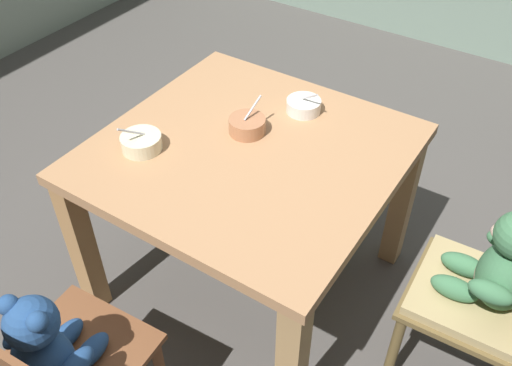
{
  "coord_description": "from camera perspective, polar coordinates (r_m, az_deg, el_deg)",
  "views": [
    {
      "loc": [
        0.87,
        -1.29,
        1.93
      ],
      "look_at": [
        0.0,
        0.05,
        0.51
      ],
      "focal_mm": 39.22,
      "sensor_mm": 36.0,
      "label": 1
    }
  ],
  "objects": [
    {
      "name": "porridge_bowl_terracotta_center",
      "position": [
        2.03,
        -0.9,
        5.93
      ],
      "size": [
        0.13,
        0.14,
        0.12
      ],
      "color": "#B2734E",
      "rests_on": "dining_table"
    },
    {
      "name": "ground_plane",
      "position": [
        2.49,
        -0.64,
        -9.9
      ],
      "size": [
        5.2,
        5.2,
        0.04
      ],
      "color": "#4C4845"
    },
    {
      "name": "porridge_bowl_cream_near_left",
      "position": [
        1.99,
        -11.62,
        4.1
      ],
      "size": [
        0.14,
        0.15,
        0.13
      ],
      "color": "beige",
      "rests_on": "dining_table"
    },
    {
      "name": "dining_table",
      "position": [
        2.05,
        -0.76,
        0.97
      ],
      "size": [
        1.03,
        1.01,
        0.72
      ],
      "color": "#AD7D53",
      "rests_on": "ground_plane"
    },
    {
      "name": "porridge_bowl_white_far_center",
      "position": [
        2.15,
        4.88,
        7.89
      ],
      "size": [
        0.14,
        0.13,
        0.11
      ],
      "color": "silver",
      "rests_on": "dining_table"
    },
    {
      "name": "teddy_chair_near_front",
      "position": [
        1.73,
        -20.26,
        -16.5
      ],
      "size": [
        0.42,
        0.44,
        0.84
      ],
      "rotation": [
        0.0,
        0.0,
        1.63
      ],
      "color": "brown",
      "rests_on": "ground_plane"
    },
    {
      "name": "teddy_chair_near_right",
      "position": [
        1.91,
        23.02,
        -9.29
      ],
      "size": [
        0.4,
        0.41,
        0.86
      ],
      "rotation": [
        0.0,
        0.0,
        3.18
      ],
      "color": "brown",
      "rests_on": "ground_plane"
    }
  ]
}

